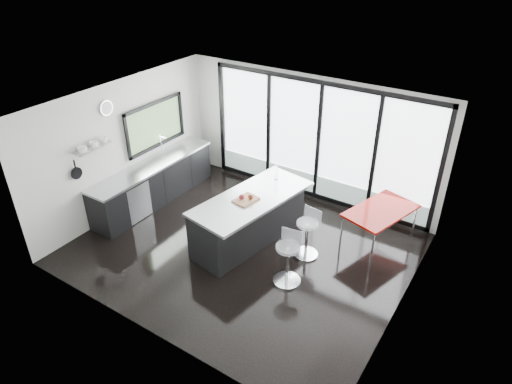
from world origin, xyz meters
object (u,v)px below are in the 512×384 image
Objects in this scene: bar_stool_near at (287,264)px; red_table at (378,226)px; bar_stool_far at (307,239)px; island at (249,218)px.

bar_stool_near is 0.54× the size of red_table.
island is at bearing -164.42° from bar_stool_far.
bar_stool_far is at bearing 86.76° from bar_stool_near.
red_table is (0.91, 1.94, -0.00)m from bar_stool_near.
bar_stool_near reaches higher than red_table.
bar_stool_near is at bearing -115.16° from red_table.
bar_stool_near is at bearing -77.97° from bar_stool_far.
red_table is (2.15, 1.27, -0.13)m from island.
bar_stool_near is at bearing -28.46° from island.
red_table reaches higher than bar_stool_far.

